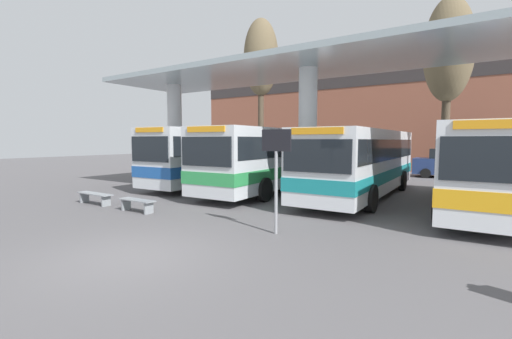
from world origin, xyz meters
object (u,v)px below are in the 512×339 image
object	(u,v)px
transit_bus_left_bay	(217,154)
transit_bus_right_bay	(362,160)
poplar_tree_behind_left	(261,60)
poplar_tree_behind_right	(449,52)
transit_bus_far_right_bay	(483,164)
waiting_bench_near_pillar	(95,196)
info_sign_platform	(276,160)
transit_bus_center_bay	(277,156)
parked_car_street	(451,164)
waiting_bench_mid_platform	(137,203)

from	to	relation	value
transit_bus_left_bay	transit_bus_right_bay	distance (m)	8.42
poplar_tree_behind_left	poplar_tree_behind_right	distance (m)	12.46
transit_bus_far_right_bay	waiting_bench_near_pillar	world-z (taller)	transit_bus_far_right_bay
waiting_bench_near_pillar	poplar_tree_behind_left	xyz separation A→B (m)	(-0.73, 13.76, 8.17)
transit_bus_right_bay	waiting_bench_near_pillar	world-z (taller)	transit_bus_right_bay
transit_bus_right_bay	info_sign_platform	world-z (taller)	transit_bus_right_bay
info_sign_platform	poplar_tree_behind_left	world-z (taller)	poplar_tree_behind_left
transit_bus_right_bay	transit_bus_center_bay	bearing A→B (deg)	-0.44
poplar_tree_behind_left	parked_car_street	bearing A→B (deg)	24.16
poplar_tree_behind_left	parked_car_street	size ratio (longest dim) A/B	2.46
transit_bus_left_bay	transit_bus_far_right_bay	xyz separation A→B (m)	(13.08, -0.28, -0.05)
transit_bus_far_right_bay	waiting_bench_near_pillar	bearing A→B (deg)	27.46
transit_bus_center_bay	waiting_bench_near_pillar	bearing A→B (deg)	60.88
poplar_tree_behind_right	parked_car_street	bearing A→B (deg)	90.87
transit_bus_center_bay	poplar_tree_behind_left	size ratio (longest dim) A/B	1.06
waiting_bench_mid_platform	parked_car_street	world-z (taller)	parked_car_street
transit_bus_right_bay	parked_car_street	bearing A→B (deg)	-105.49
transit_bus_center_bay	waiting_bench_near_pillar	world-z (taller)	transit_bus_center_bay
waiting_bench_near_pillar	transit_bus_left_bay	bearing A→B (deg)	89.26
waiting_bench_near_pillar	info_sign_platform	size ratio (longest dim) A/B	0.66
transit_bus_far_right_bay	transit_bus_left_bay	bearing A→B (deg)	-2.93
transit_bus_left_bay	poplar_tree_behind_right	size ratio (longest dim) A/B	1.07
poplar_tree_behind_right	transit_bus_right_bay	bearing A→B (deg)	-127.02
transit_bus_center_bay	transit_bus_far_right_bay	bearing A→B (deg)	173.58
waiting_bench_mid_platform	parked_car_street	bearing A→B (deg)	65.55
transit_bus_center_bay	transit_bus_right_bay	distance (m)	4.52
poplar_tree_behind_left	poplar_tree_behind_right	xyz separation A→B (m)	(12.25, -1.75, -1.51)
transit_bus_far_right_bay	poplar_tree_behind_right	world-z (taller)	poplar_tree_behind_right
transit_bus_right_bay	parked_car_street	xyz separation A→B (m)	(2.89, 11.18, -0.73)
transit_bus_left_bay	transit_bus_right_bay	size ratio (longest dim) A/B	0.93
transit_bus_far_right_bay	poplar_tree_behind_right	xyz separation A→B (m)	(-1.66, 4.65, 5.25)
parked_car_street	waiting_bench_mid_platform	bearing A→B (deg)	-114.17
transit_bus_left_bay	transit_bus_right_bay	world-z (taller)	transit_bus_left_bay
transit_bus_left_bay	poplar_tree_behind_right	world-z (taller)	poplar_tree_behind_right
transit_bus_right_bay	waiting_bench_mid_platform	xyz separation A→B (m)	(-5.84, -8.02, -1.38)
info_sign_platform	poplar_tree_behind_right	size ratio (longest dim) A/B	0.30
waiting_bench_mid_platform	poplar_tree_behind_left	bearing A→B (deg)	103.92
transit_bus_left_bay	poplar_tree_behind_left	size ratio (longest dim) A/B	0.90
poplar_tree_behind_left	parked_car_street	world-z (taller)	poplar_tree_behind_left
waiting_bench_near_pillar	poplar_tree_behind_left	bearing A→B (deg)	93.05
waiting_bench_near_pillar	parked_car_street	world-z (taller)	parked_car_street
transit_bus_right_bay	poplar_tree_behind_right	distance (m)	7.27
transit_bus_center_bay	transit_bus_left_bay	bearing A→B (deg)	2.55
transit_bus_right_bay	transit_bus_far_right_bay	distance (m)	4.71
waiting_bench_mid_platform	poplar_tree_behind_right	bearing A→B (deg)	53.64
waiting_bench_near_pillar	parked_car_street	size ratio (longest dim) A/B	0.41
info_sign_platform	poplar_tree_behind_right	xyz separation A→B (m)	(3.12, 11.75, 4.93)
transit_bus_left_bay	transit_bus_far_right_bay	world-z (taller)	transit_bus_left_bay
waiting_bench_mid_platform	poplar_tree_behind_left	xyz separation A→B (m)	(-3.41, 13.76, 8.18)
waiting_bench_near_pillar	info_sign_platform	bearing A→B (deg)	1.71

